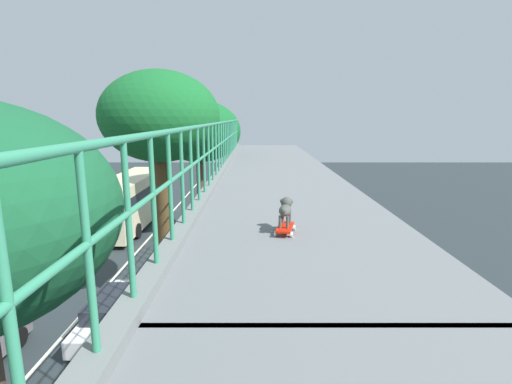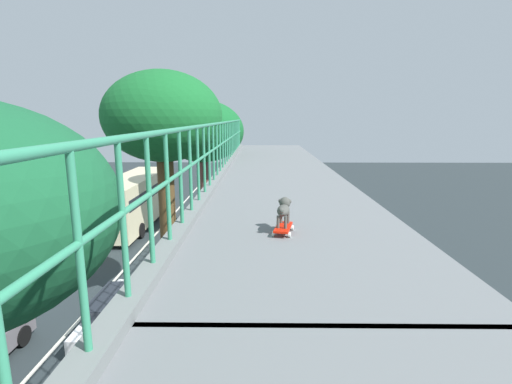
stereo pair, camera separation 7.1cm
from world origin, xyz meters
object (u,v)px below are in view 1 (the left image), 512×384
small_dog (284,208)px  car_white_fifth (114,311)px  city_bus (130,198)px  toy_skateboard (284,228)px

small_dog → car_white_fifth: bearing=124.0°
city_bus → small_dog: bearing=-66.7°
car_white_fifth → city_bus: bearing=105.5°
car_white_fifth → toy_skateboard: toy_skateboard is taller
car_white_fifth → small_dog: bearing=-56.0°
small_dog → toy_skateboard: bearing=-96.3°
car_white_fifth → small_dog: size_ratio=11.07×
car_white_fifth → toy_skateboard: bearing=-56.3°
toy_skateboard → car_white_fifth: bearing=123.7°
car_white_fifth → toy_skateboard: size_ratio=9.74×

